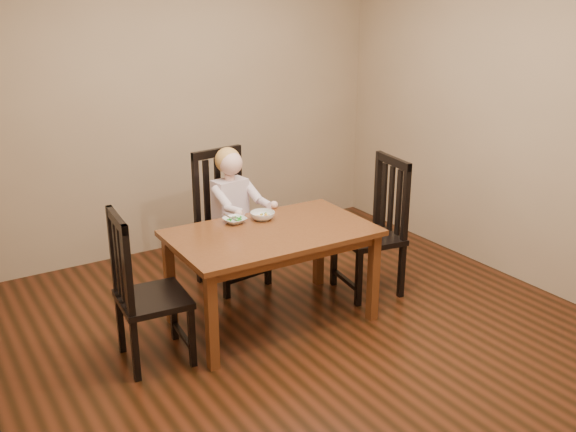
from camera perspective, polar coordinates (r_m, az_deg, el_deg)
room at (r=4.11m, az=1.45°, el=6.45°), size 4.01×4.01×2.71m
dining_table at (r=4.48m, az=-1.45°, el=-2.27°), size 1.42×0.87×0.70m
chair_child at (r=5.17m, az=-5.31°, el=-0.45°), size 0.52×0.50×1.09m
chair_left at (r=4.13m, az=-12.66°, el=-6.63°), size 0.46×0.48×1.02m
chair_right at (r=5.04m, az=7.71°, el=-1.14°), size 0.51×0.53×1.08m
toddler at (r=5.07m, az=-5.01°, el=1.05°), size 0.40×0.48×0.60m
bowl_peas at (r=4.60m, az=-4.76°, el=-0.38°), size 0.18×0.18×0.04m
bowl_veg at (r=4.66m, az=-2.27°, el=0.03°), size 0.22×0.22×0.06m
fork at (r=4.56m, az=-5.11°, el=-0.25°), size 0.07×0.11×0.05m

